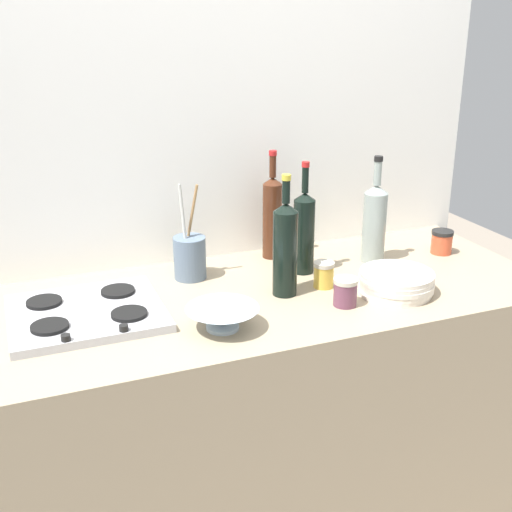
# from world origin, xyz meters

# --- Properties ---
(counter_block) EXTENTS (1.80, 0.70, 0.90)m
(counter_block) POSITION_xyz_m (0.00, 0.00, 0.45)
(counter_block) COLOR tan
(counter_block) RESTS_ON ground
(backsplash_panel) EXTENTS (1.90, 0.06, 2.51)m
(backsplash_panel) POSITION_xyz_m (0.00, 0.38, 1.25)
(backsplash_panel) COLOR white
(backsplash_panel) RESTS_ON ground
(stovetop_hob) EXTENTS (0.41, 0.36, 0.04)m
(stovetop_hob) POSITION_xyz_m (-0.49, 0.02, 0.91)
(stovetop_hob) COLOR #B2B2B7
(stovetop_hob) RESTS_ON counter_block
(plate_stack) EXTENTS (0.22, 0.22, 0.06)m
(plate_stack) POSITION_xyz_m (0.39, -0.15, 0.93)
(plate_stack) COLOR silver
(plate_stack) RESTS_ON counter_block
(wine_bottle_leftmost) EXTENTS (0.07, 0.07, 0.36)m
(wine_bottle_leftmost) POSITION_xyz_m (0.08, -0.03, 1.05)
(wine_bottle_leftmost) COLOR black
(wine_bottle_leftmost) RESTS_ON counter_block
(wine_bottle_mid_left) EXTENTS (0.07, 0.07, 0.36)m
(wine_bottle_mid_left) POSITION_xyz_m (0.20, 0.11, 1.04)
(wine_bottle_mid_left) COLOR black
(wine_bottle_mid_left) RESTS_ON counter_block
(wine_bottle_mid_right) EXTENTS (0.08, 0.08, 0.36)m
(wine_bottle_mid_right) POSITION_xyz_m (0.46, 0.11, 1.04)
(wine_bottle_mid_right) COLOR gray
(wine_bottle_mid_right) RESTS_ON counter_block
(wine_bottle_rightmost) EXTENTS (0.07, 0.07, 0.37)m
(wine_bottle_rightmost) POSITION_xyz_m (0.17, 0.27, 1.05)
(wine_bottle_rightmost) COLOR #472314
(wine_bottle_rightmost) RESTS_ON counter_block
(mixing_bowl) EXTENTS (0.19, 0.19, 0.06)m
(mixing_bowl) POSITION_xyz_m (-0.17, -0.18, 0.93)
(mixing_bowl) COLOR silver
(mixing_bowl) RESTS_ON counter_block
(utensil_crock) EXTENTS (0.10, 0.10, 0.30)m
(utensil_crock) POSITION_xyz_m (-0.15, 0.19, 0.97)
(utensil_crock) COLOR slate
(utensil_crock) RESTS_ON counter_block
(condiment_jar_front) EXTENTS (0.07, 0.07, 0.08)m
(condiment_jar_front) POSITION_xyz_m (0.72, 0.09, 0.94)
(condiment_jar_front) COLOR #C64C2D
(condiment_jar_front) RESTS_ON counter_block
(condiment_jar_rear) EXTENTS (0.06, 0.06, 0.08)m
(condiment_jar_rear) POSITION_xyz_m (0.21, -0.03, 0.94)
(condiment_jar_rear) COLOR gold
(condiment_jar_rear) RESTS_ON counter_block
(condiment_jar_spare) EXTENTS (0.07, 0.07, 0.08)m
(condiment_jar_spare) POSITION_xyz_m (0.21, -0.17, 0.94)
(condiment_jar_spare) COLOR #66384C
(condiment_jar_spare) RESTS_ON counter_block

